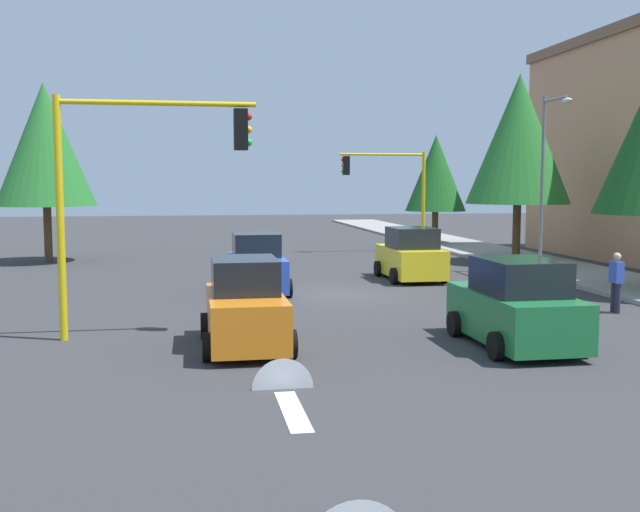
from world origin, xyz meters
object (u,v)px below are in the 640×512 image
(tree_opposite_side, at_px, (45,145))
(car_blue, at_px, (257,266))
(car_green, at_px, (516,307))
(car_yellow, at_px, (411,256))
(pedestrian_crossing, at_px, (616,281))
(tree_roadside_mid, at_px, (519,139))
(traffic_signal_near_right, at_px, (140,168))
(tree_roadside_far, at_px, (436,173))
(traffic_signal_far_left, at_px, (389,181))
(car_orange, at_px, (245,307))
(street_lamp_curbside, at_px, (547,164))

(tree_opposite_side, height_order, car_blue, tree_opposite_side)
(car_green, height_order, car_yellow, same)
(pedestrian_crossing, bearing_deg, tree_roadside_mid, 167.46)
(traffic_signal_near_right, height_order, car_green, traffic_signal_near_right)
(tree_roadside_far, bearing_deg, traffic_signal_near_right, -32.33)
(traffic_signal_far_left, height_order, pedestrian_crossing, traffic_signal_far_left)
(tree_roadside_mid, xyz_separation_m, tree_opposite_side, (-4.00, -21.00, -0.23))
(tree_roadside_far, xyz_separation_m, pedestrian_crossing, (22.84, -2.36, -3.25))
(tree_roadside_far, bearing_deg, pedestrian_crossing, -5.89)
(car_orange, xyz_separation_m, car_yellow, (-10.53, 6.96, 0.00))
(tree_opposite_side, relative_size, pedestrian_crossing, 4.79)
(tree_opposite_side, distance_m, car_blue, 14.80)
(car_green, relative_size, pedestrian_crossing, 2.35)
(tree_roadside_far, xyz_separation_m, tree_roadside_mid, (10.00, 0.50, 1.41))
(tree_opposite_side, height_order, car_yellow, tree_opposite_side)
(traffic_signal_near_right, bearing_deg, car_yellow, 134.46)
(tree_opposite_side, xyz_separation_m, car_orange, (19.46, 7.60, -4.45))
(traffic_signal_far_left, xyz_separation_m, car_green, (22.41, -3.09, -2.82))
(traffic_signal_far_left, distance_m, car_orange, 23.45)
(pedestrian_crossing, bearing_deg, tree_roadside_far, 174.11)
(traffic_signal_far_left, relative_size, car_orange, 1.38)
(traffic_signal_far_left, bearing_deg, car_yellow, -10.72)
(traffic_signal_near_right, bearing_deg, car_blue, 154.33)
(traffic_signal_near_right, xyz_separation_m, car_yellow, (-9.07, 9.24, -3.08))
(traffic_signal_far_left, distance_m, street_lamp_curbside, 11.01)
(car_blue, height_order, car_yellow, same)
(street_lamp_curbside, relative_size, car_yellow, 1.84)
(traffic_signal_far_left, height_order, tree_opposite_side, tree_opposite_side)
(street_lamp_curbside, bearing_deg, car_green, -29.00)
(car_yellow, bearing_deg, car_orange, -33.45)
(car_yellow, xyz_separation_m, pedestrian_crossing, (7.91, 3.59, 0.01))
(street_lamp_curbside, bearing_deg, traffic_signal_near_right, -57.16)
(car_orange, bearing_deg, tree_roadside_mid, 139.08)
(street_lamp_curbside, height_order, tree_roadside_far, street_lamp_curbside)
(traffic_signal_near_right, relative_size, tree_opposite_side, 0.69)
(traffic_signal_near_right, bearing_deg, car_green, 73.65)
(traffic_signal_near_right, xyz_separation_m, tree_roadside_far, (-24.00, 15.19, 0.19))
(street_lamp_curbside, relative_size, car_green, 1.76)
(street_lamp_curbside, distance_m, tree_roadside_far, 14.39)
(traffic_signal_near_right, bearing_deg, tree_roadside_mid, 131.75)
(tree_roadside_far, bearing_deg, car_yellow, -21.71)
(car_green, distance_m, car_orange, 6.01)
(tree_opposite_side, bearing_deg, tree_roadside_far, 106.31)
(traffic_signal_near_right, bearing_deg, tree_opposite_side, -163.56)
(tree_opposite_side, distance_m, pedestrian_crossing, 25.15)
(traffic_signal_near_right, height_order, pedestrian_crossing, traffic_signal_near_right)
(street_lamp_curbside, distance_m, car_green, 14.17)
(car_green, relative_size, car_yellow, 1.05)
(traffic_signal_far_left, xyz_separation_m, car_blue, (13.21, -8.05, -2.82))
(tree_roadside_far, xyz_separation_m, car_green, (26.41, -6.96, -3.27))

